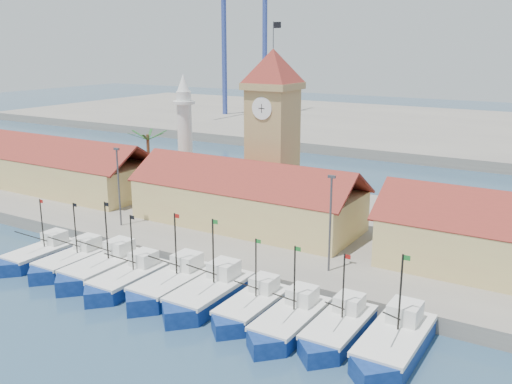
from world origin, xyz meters
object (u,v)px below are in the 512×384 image
Objects in this scene: clock_tower at (273,128)px; minaret at (185,134)px; boat_5 at (208,296)px; boat_0 at (38,256)px.

clock_tower reaches higher than minaret.
boat_0 is at bearing -176.72° from boat_5.
boat_5 reaches higher than boat_0.
clock_tower reaches higher than boat_5.
clock_tower is at bearing 60.30° from boat_0.
clock_tower reaches higher than boat_0.
boat_0 is at bearing -119.70° from clock_tower.
clock_tower is at bearing -7.61° from minaret.
clock_tower is 1.39× the size of minaret.
boat_0 is 0.56× the size of minaret.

